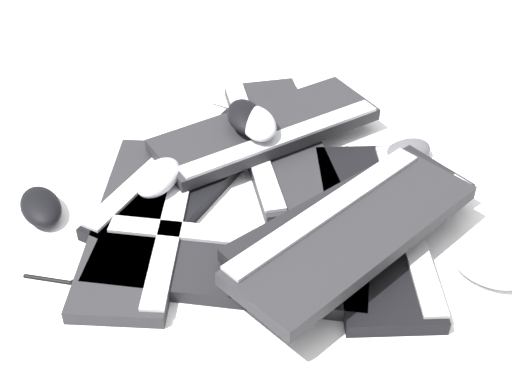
% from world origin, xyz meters
% --- Properties ---
extents(ground_plane, '(3.20, 3.20, 0.00)m').
position_xyz_m(ground_plane, '(0.00, 0.00, 0.00)').
color(ground_plane, white).
extents(keyboard_0, '(0.33, 0.46, 0.03)m').
position_xyz_m(keyboard_0, '(0.23, -0.02, 0.01)').
color(keyboard_0, '#232326').
rests_on(keyboard_0, ground).
extents(keyboard_1, '(0.45, 0.36, 0.03)m').
position_xyz_m(keyboard_1, '(0.13, 0.14, 0.01)').
color(keyboard_1, black).
rests_on(keyboard_1, ground).
extents(keyboard_2, '(0.30, 0.46, 0.03)m').
position_xyz_m(keyboard_2, '(-0.13, 0.16, 0.01)').
color(keyboard_2, black).
rests_on(keyboard_2, ground).
extents(keyboard_3, '(0.24, 0.46, 0.03)m').
position_xyz_m(keyboard_3, '(-0.08, -0.13, 0.01)').
color(keyboard_3, '#232326').
rests_on(keyboard_3, ground).
extents(keyboard_4, '(0.44, 0.39, 0.03)m').
position_xyz_m(keyboard_4, '(0.12, -0.10, 0.01)').
color(keyboard_4, black).
rests_on(keyboard_4, ground).
extents(keyboard_5, '(0.46, 0.26, 0.03)m').
position_xyz_m(keyboard_5, '(-0.08, 0.16, 0.04)').
color(keyboard_5, black).
rests_on(keyboard_5, keyboard_2).
extents(keyboard_6, '(0.46, 0.21, 0.03)m').
position_xyz_m(keyboard_6, '(-0.06, -0.14, 0.04)').
color(keyboard_6, '#232326').
rests_on(keyboard_6, keyboard_3).
extents(keyboard_7, '(0.46, 0.29, 0.03)m').
position_xyz_m(keyboard_7, '(-0.05, 0.21, 0.07)').
color(keyboard_7, '#232326').
rests_on(keyboard_7, keyboard_5).
extents(mouse_0, '(0.08, 0.12, 0.04)m').
position_xyz_m(mouse_0, '(-0.03, -0.12, 0.08)').
color(mouse_0, '#B7B7BC').
rests_on(mouse_0, keyboard_6).
extents(mouse_1, '(0.08, 0.12, 0.04)m').
position_xyz_m(mouse_1, '(-0.02, -0.15, 0.08)').
color(mouse_1, black).
rests_on(mouse_1, keyboard_6).
extents(mouse_2, '(0.07, 0.11, 0.04)m').
position_xyz_m(mouse_2, '(0.38, -0.11, 0.02)').
color(mouse_2, black).
rests_on(mouse_2, ground).
extents(mouse_3, '(0.11, 0.13, 0.04)m').
position_xyz_m(mouse_3, '(-0.23, 0.32, 0.02)').
color(mouse_3, silver).
rests_on(mouse_3, ground).
extents(mouse_4, '(0.12, 0.09, 0.04)m').
position_xyz_m(mouse_4, '(-0.29, 0.01, 0.02)').
color(mouse_4, '#4C4C51').
rests_on(mouse_4, ground).
extents(mouse_5, '(0.12, 0.12, 0.04)m').
position_xyz_m(mouse_5, '(0.18, -0.07, 0.05)').
color(mouse_5, '#B7B7BC').
rests_on(mouse_5, keyboard_4).
extents(cable_0, '(0.65, 0.16, 0.01)m').
position_xyz_m(cable_0, '(0.08, 0.04, 0.00)').
color(cable_0, black).
rests_on(cable_0, ground).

